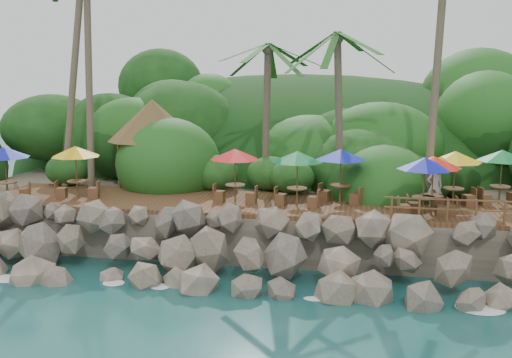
# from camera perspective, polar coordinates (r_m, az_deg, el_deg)

# --- Properties ---
(ground) EXTENTS (140.00, 140.00, 0.00)m
(ground) POSITION_cam_1_polar(r_m,az_deg,el_deg) (22.52, -2.81, -11.27)
(ground) COLOR #19514F
(ground) RESTS_ON ground
(land_base) EXTENTS (32.00, 25.20, 2.10)m
(land_base) POSITION_cam_1_polar(r_m,az_deg,el_deg) (37.40, 2.77, -0.84)
(land_base) COLOR gray
(land_base) RESTS_ON ground
(jungle_hill) EXTENTS (44.80, 28.00, 15.40)m
(jungle_hill) POSITION_cam_1_polar(r_m,az_deg,el_deg) (44.91, 4.04, -0.33)
(jungle_hill) COLOR #143811
(jungle_hill) RESTS_ON ground
(seawall) EXTENTS (29.00, 4.00, 2.30)m
(seawall) POSITION_cam_1_polar(r_m,az_deg,el_deg) (23.98, -1.74, -6.99)
(seawall) COLOR gray
(seawall) RESTS_ON ground
(terrace) EXTENTS (26.00, 5.00, 0.20)m
(terrace) POSITION_cam_1_polar(r_m,az_deg,el_deg) (27.50, 0.00, -2.46)
(terrace) COLOR brown
(terrace) RESTS_ON land_base
(jungle_foliage) EXTENTS (44.00, 16.00, 12.00)m
(jungle_foliage) POSITION_cam_1_polar(r_m,az_deg,el_deg) (36.65, 2.54, -2.75)
(jungle_foliage) COLOR #143811
(jungle_foliage) RESTS_ON ground
(foam_line) EXTENTS (25.20, 0.80, 0.06)m
(foam_line) POSITION_cam_1_polar(r_m,az_deg,el_deg) (22.78, -2.64, -10.93)
(foam_line) COLOR white
(foam_line) RESTS_ON ground
(palapa) EXTENTS (4.85, 4.85, 4.60)m
(palapa) POSITION_cam_1_polar(r_m,az_deg,el_deg) (31.93, -10.05, 5.68)
(palapa) COLOR brown
(palapa) RESTS_ON ground
(dining_clusters) EXTENTS (25.27, 5.54, 2.53)m
(dining_clusters) POSITION_cam_1_polar(r_m,az_deg,el_deg) (26.49, 4.56, 1.86)
(dining_clusters) COLOR brown
(dining_clusters) RESTS_ON terrace
(railing) EXTENTS (8.30, 0.10, 1.00)m
(railing) POSITION_cam_1_polar(r_m,az_deg,el_deg) (25.14, 21.90, -2.78)
(railing) COLOR brown
(railing) RESTS_ON terrace
(waiter) EXTENTS (0.74, 0.53, 1.89)m
(waiter) POSITION_cam_1_polar(r_m,az_deg,el_deg) (27.48, 17.02, -0.70)
(waiter) COLOR white
(waiter) RESTS_ON terrace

